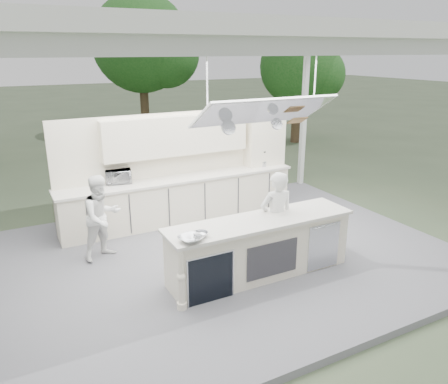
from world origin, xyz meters
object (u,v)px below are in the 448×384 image
back_counter (181,198)px  head_chef (276,219)px  demo_island (259,248)px  sous_chef (102,217)px

back_counter → head_chef: (0.63, -2.60, 0.33)m
demo_island → back_counter: size_ratio=0.61×
demo_island → head_chef: bearing=25.1°
head_chef → sous_chef: (-2.50, 1.59, -0.06)m
demo_island → back_counter: same height
head_chef → sous_chef: size_ratio=1.09×
head_chef → sous_chef: bearing=-26.6°
head_chef → demo_island: bearing=31.0°
demo_island → sous_chef: sous_chef is taller
back_counter → sous_chef: (-1.87, -1.01, 0.27)m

